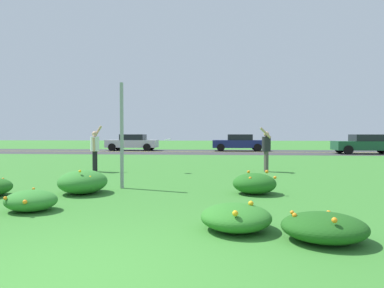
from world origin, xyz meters
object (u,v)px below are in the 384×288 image
at_px(person_thrower_white_shirt, 95,147).
at_px(car_navy_center_left, 239,143).
at_px(car_dark_green_leftmost, 366,144).
at_px(sign_post_near_path, 122,136).
at_px(person_catcher_dark_shirt, 266,148).
at_px(frisbee_white, 168,139).
at_px(car_silver_center_right, 132,142).

distance_m(person_thrower_white_shirt, car_navy_center_left, 17.94).
xyz_separation_m(person_thrower_white_shirt, car_dark_green_leftmost, (15.70, 13.13, -0.21)).
bearing_deg(sign_post_near_path, car_dark_green_leftmost, 51.54).
height_order(person_catcher_dark_shirt, frisbee_white, person_catcher_dark_shirt).
height_order(frisbee_white, car_silver_center_right, car_silver_center_right).
distance_m(car_dark_green_leftmost, car_silver_center_right, 18.97).
bearing_deg(car_dark_green_leftmost, car_navy_center_left, 158.68).
height_order(person_thrower_white_shirt, car_dark_green_leftmost, person_thrower_white_shirt).
bearing_deg(car_navy_center_left, car_silver_center_right, 180.00).
relative_size(person_catcher_dark_shirt, frisbee_white, 7.03).
height_order(sign_post_near_path, car_navy_center_left, sign_post_near_path).
distance_m(sign_post_near_path, car_navy_center_left, 21.00).
distance_m(sign_post_near_path, car_silver_center_right, 21.19).
xyz_separation_m(sign_post_near_path, person_thrower_white_shirt, (-2.22, 3.84, -0.48)).
bearing_deg(person_thrower_white_shirt, frisbee_white, -0.95).
height_order(person_thrower_white_shirt, frisbee_white, person_thrower_white_shirt).
xyz_separation_m(person_thrower_white_shirt, car_navy_center_left, (6.53, 16.70, -0.21)).
distance_m(sign_post_near_path, car_dark_green_leftmost, 21.67).
xyz_separation_m(car_dark_green_leftmost, car_navy_center_left, (-9.16, 3.58, 0.00)).
bearing_deg(person_thrower_white_shirt, sign_post_near_path, -59.90).
bearing_deg(car_dark_green_leftmost, person_catcher_dark_shirt, -125.57).
relative_size(car_navy_center_left, car_silver_center_right, 1.00).
xyz_separation_m(sign_post_near_path, car_dark_green_leftmost, (13.47, 16.96, -0.70)).
bearing_deg(person_thrower_white_shirt, car_dark_green_leftmost, 39.91).
xyz_separation_m(sign_post_near_path, person_catcher_dark_shirt, (4.47, 4.37, -0.49)).
distance_m(frisbee_white, car_dark_green_leftmost, 18.38).
bearing_deg(car_dark_green_leftmost, person_thrower_white_shirt, -140.09).
bearing_deg(car_silver_center_right, person_thrower_white_shirt, -80.05).
height_order(frisbee_white, car_navy_center_left, car_navy_center_left).
distance_m(frisbee_white, car_navy_center_left, 17.15).
bearing_deg(car_navy_center_left, frisbee_white, -102.25).
bearing_deg(car_navy_center_left, person_thrower_white_shirt, -111.37).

